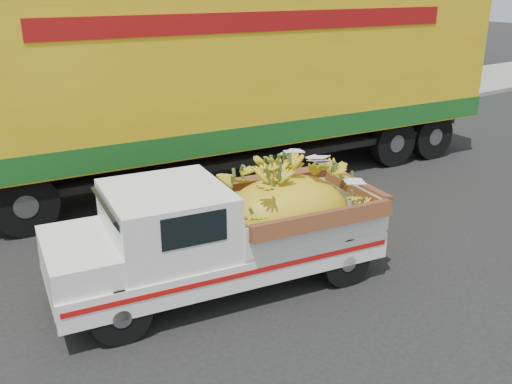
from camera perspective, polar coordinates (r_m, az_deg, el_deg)
ground at (r=8.87m, az=7.36°, el=-6.95°), size 100.00×100.00×0.00m
curb at (r=14.08m, az=-11.22°, el=3.63°), size 60.00×0.25×0.15m
sidewalk at (r=15.96m, az=-14.41°, el=5.34°), size 60.00×4.00×0.14m
building_right at (r=28.91m, az=7.20°, el=18.22°), size 14.00×6.00×6.00m
pickup_truck at (r=7.90m, az=-1.45°, el=-3.53°), size 4.71×2.38×1.58m
semi_trailer at (r=12.06m, az=-1.83°, el=11.20°), size 12.03×3.89×3.80m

